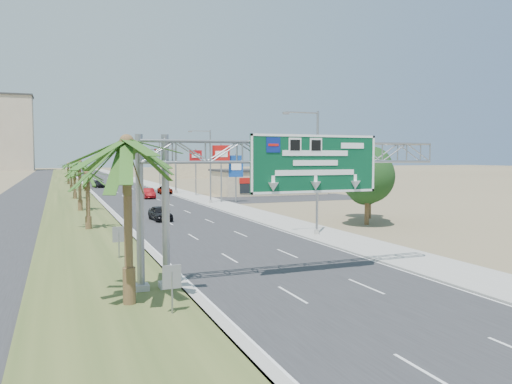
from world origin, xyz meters
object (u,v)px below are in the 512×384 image
object	(u,v)px
car_far	(98,184)
pole_sign_blue	(236,168)
store_building	(268,182)
car_mid_lane	(148,193)
pole_sign_red_near	(221,157)
sign_gantry	(284,163)
palm_near	(127,143)
car_left_lane	(160,213)
pole_sign_red_far	(196,159)
car_right_lane	(165,190)
signal_mast	(164,166)

from	to	relation	value
car_far	pole_sign_blue	bearing A→B (deg)	-76.45
store_building	car_mid_lane	xyz separation A→B (m)	(-21.00, -2.29, -1.22)
store_building	pole_sign_red_near	world-z (taller)	pole_sign_red_near
sign_gantry	palm_near	size ratio (longest dim) A/B	2.01
car_left_lane	pole_sign_blue	xyz separation A→B (m)	(13.71, 16.03, 4.13)
sign_gantry	pole_sign_blue	size ratio (longest dim) A/B	2.47
store_building	pole_sign_red_far	bearing A→B (deg)	178.66
pole_sign_red_near	car_far	bearing A→B (deg)	107.12
car_left_lane	car_right_lane	size ratio (longest dim) A/B	0.90
store_building	car_left_lane	size ratio (longest dim) A/B	4.20
palm_near	signal_mast	distance (m)	65.60
pole_sign_blue	pole_sign_red_far	size ratio (longest dim) A/B	0.88
pole_sign_red_far	pole_sign_red_near	bearing A→B (deg)	-90.38
car_mid_lane	pole_sign_red_near	distance (m)	15.03
sign_gantry	pole_sign_red_far	bearing A→B (deg)	79.63
sign_gantry	pole_sign_red_far	xyz separation A→B (m)	(10.31, 56.37, -0.04)
palm_near	pole_sign_blue	xyz separation A→B (m)	(20.48, 44.32, -2.07)
car_right_lane	car_left_lane	bearing A→B (deg)	-98.43
store_building	pole_sign_red_near	size ratio (longest dim) A/B	2.20
palm_near	car_left_lane	bearing A→B (deg)	76.54
car_right_lane	pole_sign_blue	distance (m)	21.16
car_far	car_left_lane	bearing A→B (deg)	-94.61
palm_near	car_mid_lane	xyz separation A→B (m)	(10.20, 55.71, -6.15)
car_left_lane	sign_gantry	bearing A→B (deg)	-91.39
pole_sign_red_far	sign_gantry	bearing A→B (deg)	-100.37
pole_sign_red_near	car_left_lane	bearing A→B (deg)	-125.74
store_building	sign_gantry	bearing A→B (deg)	-112.36
car_far	pole_sign_blue	distance (m)	45.52
car_mid_lane	pole_sign_red_near	size ratio (longest dim) A/B	0.58
store_building	pole_sign_blue	size ratio (longest dim) A/B	2.66
palm_near	pole_sign_red_near	xyz separation A→B (m)	(18.36, 44.39, -0.58)
sign_gantry	signal_mast	distance (m)	62.37
signal_mast	car_left_lane	distance (m)	36.72
car_right_lane	sign_gantry	bearing A→B (deg)	-92.10
car_mid_lane	car_right_lane	xyz separation A→B (m)	(4.32, 8.47, -0.12)
sign_gantry	pole_sign_red_far	size ratio (longest dim) A/B	2.19
palm_near	car_right_lane	xyz separation A→B (m)	(14.52, 64.18, -6.27)
palm_near	pole_sign_red_far	distance (m)	61.15
car_left_lane	pole_sign_red_near	world-z (taller)	pole_sign_red_near
car_left_lane	pole_sign_red_far	world-z (taller)	pole_sign_red_far
sign_gantry	car_mid_lane	xyz separation A→B (m)	(2.06, 53.78, -5.28)
palm_near	car_right_lane	bearing A→B (deg)	77.25
car_mid_lane	pole_sign_blue	size ratio (longest dim) A/B	0.70
car_left_lane	car_mid_lane	bearing A→B (deg)	78.52
car_far	pole_sign_blue	world-z (taller)	pole_sign_blue
sign_gantry	car_mid_lane	size ratio (longest dim) A/B	3.53
pole_sign_red_far	palm_near	bearing A→B (deg)	-107.56
car_mid_lane	pole_sign_red_far	size ratio (longest dim) A/B	0.62
car_right_lane	signal_mast	bearing A→B (deg)	-121.15
signal_mast	pole_sign_blue	distance (m)	20.58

